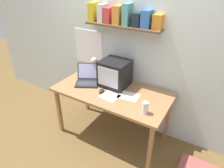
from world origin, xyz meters
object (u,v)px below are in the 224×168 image
at_px(corner_desk, 112,95).
at_px(crt_monitor, 115,73).
at_px(laptop, 88,78).
at_px(loose_paper_near_monitor, 110,96).
at_px(computer_mouse, 101,91).
at_px(juice_glass, 145,108).
at_px(loose_paper_near_laptop, 128,96).
at_px(desk_lamp, 95,65).

xyz_separation_m(corner_desk, crt_monitor, (-0.05, 0.15, 0.24)).
xyz_separation_m(laptop, loose_paper_near_monitor, (0.47, -0.16, -0.06)).
bearing_deg(corner_desk, laptop, 175.33).
height_order(crt_monitor, loose_paper_near_monitor, crt_monitor).
bearing_deg(loose_paper_near_monitor, computer_mouse, 169.25).
xyz_separation_m(crt_monitor, juice_glass, (0.60, -0.37, -0.12)).
bearing_deg(laptop, crt_monitor, -10.72).
bearing_deg(loose_paper_near_monitor, laptop, 160.73).
height_order(juice_glass, loose_paper_near_laptop, juice_glass).
bearing_deg(corner_desk, computer_mouse, -133.90).
bearing_deg(computer_mouse, desk_lamp, 134.59).
height_order(desk_lamp, loose_paper_near_laptop, desk_lamp).
bearing_deg(juice_glass, laptop, 165.66).
bearing_deg(corner_desk, loose_paper_near_monitor, -69.23).
bearing_deg(juice_glass, corner_desk, 158.78).
bearing_deg(juice_glass, loose_paper_near_laptop, 146.08).
distance_m(desk_lamp, loose_paper_near_monitor, 0.62).
relative_size(juice_glass, computer_mouse, 1.19).
xyz_separation_m(crt_monitor, loose_paper_near_laptop, (0.29, -0.16, -0.18)).
relative_size(computer_mouse, loose_paper_near_monitor, 0.48).
relative_size(crt_monitor, loose_paper_near_laptop, 1.34).
relative_size(desk_lamp, juice_glass, 2.24).
distance_m(laptop, loose_paper_near_laptop, 0.67).
relative_size(desk_lamp, computer_mouse, 2.66).
xyz_separation_m(laptop, loose_paper_near_laptop, (0.66, -0.04, -0.06)).
xyz_separation_m(laptop, desk_lamp, (0.00, 0.19, 0.13)).
bearing_deg(corner_desk, loose_paper_near_laptop, -1.92).
height_order(crt_monitor, desk_lamp, crt_monitor).
xyz_separation_m(juice_glass, computer_mouse, (-0.65, 0.11, -0.05)).
relative_size(laptop, desk_lamp, 1.40).
xyz_separation_m(corner_desk, computer_mouse, (-0.10, -0.10, 0.08)).
relative_size(corner_desk, juice_glass, 11.08).
relative_size(juice_glass, loose_paper_near_monitor, 0.57).
xyz_separation_m(crt_monitor, computer_mouse, (-0.05, -0.25, -0.16)).
distance_m(desk_lamp, juice_glass, 1.07).
bearing_deg(laptop, corner_desk, -33.00).
height_order(crt_monitor, laptop, crt_monitor).
bearing_deg(computer_mouse, crt_monitor, 78.99).
xyz_separation_m(computer_mouse, loose_paper_near_laptop, (0.34, 0.09, -0.01)).
distance_m(juice_glass, computer_mouse, 0.66).
height_order(computer_mouse, loose_paper_near_laptop, computer_mouse).
height_order(corner_desk, computer_mouse, computer_mouse).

